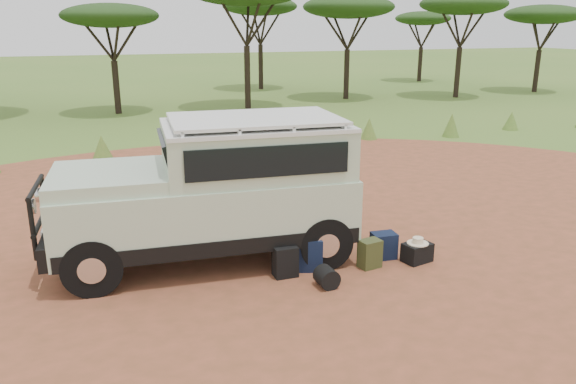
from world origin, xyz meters
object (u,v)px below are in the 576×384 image
object	(u,v)px
backpack_black	(285,261)
hard_case	(417,253)
backpack_navy	(309,254)
backpack_olive	(370,254)
walking_staff	(142,222)
duffel_navy	(384,246)
safari_vehicle	(215,193)

from	to	relation	value
backpack_black	hard_case	world-z (taller)	backpack_black
backpack_navy	backpack_olive	size ratio (longest dim) A/B	1.13
walking_staff	duffel_navy	bearing A→B (deg)	-69.61
walking_staff	backpack_black	bearing A→B (deg)	-85.83
walking_staff	hard_case	size ratio (longest dim) A/B	2.99
walking_staff	backpack_navy	size ratio (longest dim) A/B	2.56
backpack_navy	backpack_black	bearing A→B (deg)	-150.02
hard_case	backpack_olive	bearing A→B (deg)	163.27
safari_vehicle	backpack_navy	size ratio (longest dim) A/B	9.37
backpack_navy	backpack_olive	xyz separation A→B (m)	(0.99, -0.25, -0.03)
backpack_black	backpack_olive	bearing A→B (deg)	-5.91
backpack_olive	safari_vehicle	bearing A→B (deg)	142.27
safari_vehicle	walking_staff	size ratio (longest dim) A/B	3.66
safari_vehicle	backpack_black	distance (m)	1.67
duffel_navy	backpack_olive	bearing A→B (deg)	-142.09
safari_vehicle	hard_case	size ratio (longest dim) A/B	10.97
duffel_navy	backpack_black	bearing A→B (deg)	-172.07
backpack_olive	hard_case	size ratio (longest dim) A/B	1.03
backpack_olive	duffel_navy	xyz separation A→B (m)	(0.41, 0.27, -0.01)
hard_case	safari_vehicle	bearing A→B (deg)	145.16
safari_vehicle	backpack_olive	distance (m)	2.79
walking_staff	backpack_navy	distance (m)	2.90
safari_vehicle	backpack_olive	size ratio (longest dim) A/B	10.62
backpack_black	duffel_navy	world-z (taller)	backpack_black
backpack_navy	hard_case	distance (m)	1.90
safari_vehicle	backpack_navy	world-z (taller)	safari_vehicle
walking_staff	hard_case	bearing A→B (deg)	-71.63
safari_vehicle	duffel_navy	bearing A→B (deg)	-15.13
safari_vehicle	backpack_navy	xyz separation A→B (m)	(1.33, -0.98, -0.91)
backpack_navy	duffel_navy	xyz separation A→B (m)	(1.40, 0.02, -0.05)
safari_vehicle	backpack_olive	bearing A→B (deg)	-23.76
backpack_black	backpack_olive	distance (m)	1.46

